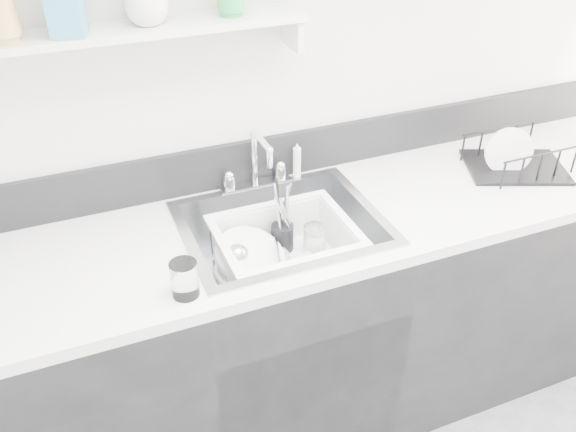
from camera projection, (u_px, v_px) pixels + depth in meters
name	position (u px, v px, depth m)	size (l,w,h in m)	color
room_shell	(478.00, 81.00, 0.92)	(3.50, 3.00, 2.60)	silver
counter_run	(283.00, 328.00, 2.22)	(3.20, 0.62, 0.92)	black
backsplash	(251.00, 161.00, 2.15)	(3.20, 0.02, 0.16)	black
sink	(282.00, 246.00, 2.01)	(0.64, 0.52, 0.20)	silver
faucet	(256.00, 173.00, 2.12)	(0.26, 0.18, 0.23)	silver
side_sprayer	(297.00, 161.00, 2.17)	(0.03, 0.03, 0.14)	white
wall_shelf	(134.00, 33.00, 1.70)	(1.00, 0.16, 0.12)	silver
wash_tub	(285.00, 251.00, 1.98)	(0.44, 0.36, 0.17)	white
plate_stack	(253.00, 262.00, 1.99)	(0.28, 0.28, 0.11)	white
utensil_cup	(282.00, 235.00, 2.08)	(0.08, 0.08, 0.26)	black
ladle	(261.00, 259.00, 1.99)	(0.30, 0.11, 0.09)	silver
tumbler_in_tub	(314.00, 240.00, 2.06)	(0.07, 0.07, 0.11)	white
tumbler_counter	(184.00, 279.00, 1.64)	(0.08, 0.08, 0.11)	white
dish_rack	(518.00, 153.00, 2.23)	(0.35, 0.26, 0.12)	black
bowl_small	(316.00, 263.00, 2.01)	(0.10, 0.10, 0.03)	white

